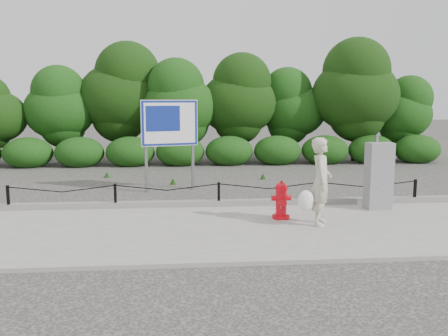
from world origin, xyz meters
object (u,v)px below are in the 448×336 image
Objects in this scene: pedestrian at (320,183)px; advertising_sign at (169,127)px; fire_hydrant at (281,201)px; utility_cabinet at (379,176)px.

advertising_sign is (-3.23, 4.34, 0.90)m from pedestrian.
advertising_sign is at bearing 124.54° from fire_hydrant.
fire_hydrant is 2.63m from utility_cabinet.
fire_hydrant is 0.48× the size of utility_cabinet.
utility_cabinet reaches higher than fire_hydrant.
fire_hydrant is at bearing -170.87° from utility_cabinet.
pedestrian is 0.69× the size of advertising_sign.
pedestrian is 5.49m from advertising_sign.
pedestrian is at bearing -151.25° from utility_cabinet.
utility_cabinet is at bearing -36.36° from pedestrian.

